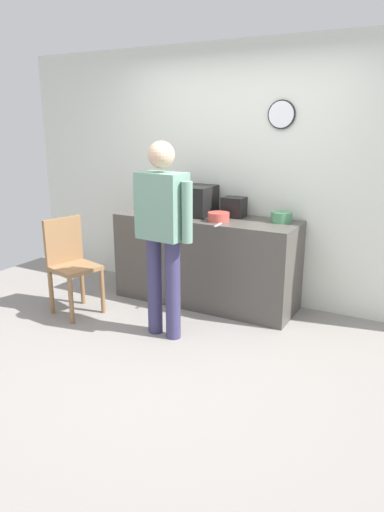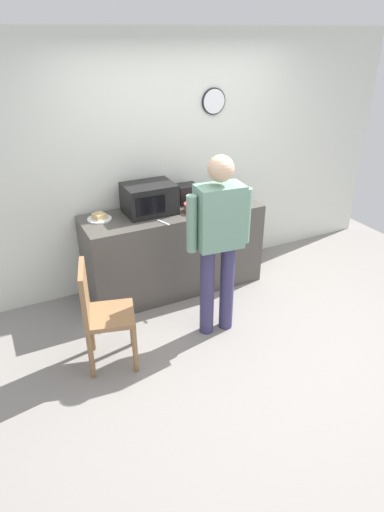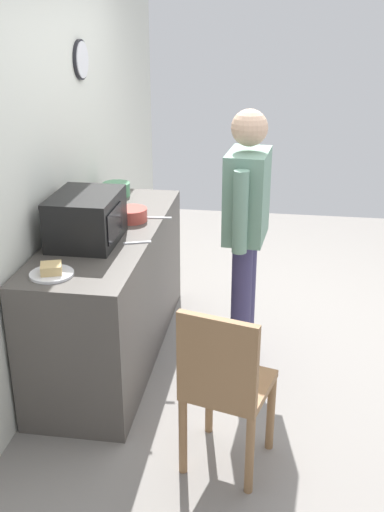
% 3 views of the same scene
% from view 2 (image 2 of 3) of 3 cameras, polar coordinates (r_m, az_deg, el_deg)
% --- Properties ---
extents(ground_plane, '(6.00, 6.00, 0.00)m').
position_cam_2_polar(ground_plane, '(4.12, 7.75, -11.20)').
color(ground_plane, gray).
extents(back_wall, '(5.40, 0.13, 2.60)m').
position_cam_2_polar(back_wall, '(4.78, -2.04, 12.29)').
color(back_wall, silver).
rests_on(back_wall, ground_plane).
extents(kitchen_counter, '(1.88, 0.62, 0.91)m').
position_cam_2_polar(kitchen_counter, '(4.68, -2.43, 0.78)').
color(kitchen_counter, '#4C4742').
rests_on(kitchen_counter, ground_plane).
extents(microwave, '(0.50, 0.39, 0.30)m').
position_cam_2_polar(microwave, '(4.41, -5.64, 7.53)').
color(microwave, black).
rests_on(microwave, kitchen_counter).
extents(sandwich_plate, '(0.24, 0.24, 0.07)m').
position_cam_2_polar(sandwich_plate, '(4.36, -12.06, 4.93)').
color(sandwich_plate, white).
rests_on(sandwich_plate, kitchen_counter).
extents(salad_bowl, '(0.21, 0.21, 0.09)m').
position_cam_2_polar(salad_bowl, '(4.46, 0.28, 6.40)').
color(salad_bowl, '#C64C42').
rests_on(salad_bowl, kitchen_counter).
extents(cereal_bowl, '(0.21, 0.21, 0.10)m').
position_cam_2_polar(cereal_bowl, '(4.91, 4.73, 8.45)').
color(cereal_bowl, '#4C8E60').
rests_on(cereal_bowl, kitchen_counter).
extents(toaster, '(0.22, 0.18, 0.20)m').
position_cam_2_polar(toaster, '(4.68, -0.71, 8.20)').
color(toaster, black).
rests_on(toaster, kitchen_counter).
extents(fork_utensil, '(0.07, 0.17, 0.01)m').
position_cam_2_polar(fork_utensil, '(4.21, -3.80, 4.43)').
color(fork_utensil, silver).
rests_on(fork_utensil, kitchen_counter).
extents(spoon_utensil, '(0.04, 0.17, 0.01)m').
position_cam_2_polar(spoon_utensil, '(4.37, 2.19, 5.35)').
color(spoon_utensil, silver).
rests_on(spoon_utensil, kitchen_counter).
extents(person_standing, '(0.59, 0.28, 1.69)m').
position_cam_2_polar(person_standing, '(3.75, 3.53, 2.75)').
color(person_standing, '#38345D').
rests_on(person_standing, ground_plane).
extents(wooden_chair, '(0.49, 0.49, 0.94)m').
position_cam_2_polar(wooden_chair, '(3.65, -12.00, -7.10)').
color(wooden_chair, olive).
rests_on(wooden_chair, ground_plane).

